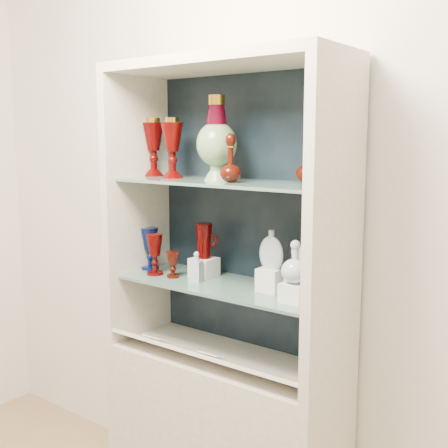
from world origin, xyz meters
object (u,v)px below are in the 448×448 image
Objects in this scene: pedestal_lamp_left at (153,147)px; ruby_goblet_tall at (155,254)px; lidded_bowl at (325,173)px; pedestal_lamp_right at (172,148)px; cobalt_goblet at (150,248)px; ruby_pitcher at (204,241)px; clear_square_bottle at (197,266)px; flat_flask at (271,249)px; ruby_goblet_small at (173,265)px; ruby_decanter_a at (230,155)px; enamel_urn at (217,138)px; cameo_medallion at (299,253)px; ruby_decanter_b at (307,157)px; clear_round_decanter at (295,263)px.

ruby_goblet_tall is at bearing -47.17° from pedestal_lamp_left.
pedestal_lamp_left is 2.62× the size of lidded_bowl.
pedestal_lamp_right reaches higher than cobalt_goblet.
ruby_pitcher is 0.13m from clear_square_bottle.
flat_flask reaches higher than ruby_goblet_tall.
pedestal_lamp_right is at bearing 127.17° from ruby_goblet_small.
clear_square_bottle reaches higher than ruby_goblet_small.
flat_flask is (0.14, 0.07, -0.36)m from ruby_decanter_a.
enamel_urn is 3.03× the size of ruby_goblet_small.
cameo_medallion is (0.25, 0.09, -0.37)m from ruby_decanter_a.
ruby_pitcher is at bearing 0.59° from pedestal_lamp_left.
pedestal_lamp_right is 1.31× the size of ruby_decanter_b.
clear_square_bottle is at bearing -143.32° from enamel_urn.
pedestal_lamp_right is 2.28× the size of ruby_goblet_small.
cobalt_goblet reaches higher than clear_square_bottle.
ruby_goblet_tall is at bearing -166.40° from cameo_medallion.
flat_flask is at bearing 7.94° from ruby_goblet_tall.
ruby_goblet_small is at bearing -175.76° from lidded_bowl.
ruby_goblet_tall is at bearing -178.97° from ruby_decanter_a.
ruby_decanter_a is 0.43m from ruby_pitcher.
flat_flask is (-0.23, 0.02, -0.30)m from lidded_bowl.
pedestal_lamp_left is at bearing 132.83° from ruby_goblet_tall.
cobalt_goblet is at bearing -90.00° from pedestal_lamp_left.
ruby_goblet_small is (-0.68, -0.05, -0.41)m from lidded_bowl.
pedestal_lamp_right is at bearing 175.83° from clear_round_decanter.
ruby_goblet_small is 0.88× the size of clear_square_bottle.
ruby_decanter_a reaches higher than cameo_medallion.
ruby_goblet_tall is at bearing -34.29° from cobalt_goblet.
cobalt_goblet is at bearing 145.71° from ruby_goblet_tall.
ruby_goblet_small is at bearing -166.76° from flat_flask.
clear_square_bottle is at bearing -89.28° from ruby_pitcher.
lidded_bowl reaches higher than flat_flask.
lidded_bowl is 0.38m from flat_flask.
flat_flask is (0.35, -0.03, 0.01)m from ruby_pitcher.
clear_round_decanter is at bearing -1.55° from clear_square_bottle.
clear_square_bottle is at bearing -165.10° from flat_flask.
clear_square_bottle is (0.22, 0.02, -0.03)m from ruby_goblet_tall.
pedestal_lamp_right is 0.46m from ruby_goblet_tall.
cobalt_goblet is (-0.16, 0.01, -0.45)m from pedestal_lamp_right.
ruby_decanter_a is at bearing -172.39° from lidded_bowl.
ruby_goblet_tall is 0.66m from cameo_medallion.
ruby_goblet_tall is at bearing -143.46° from pedestal_lamp_right.
pedestal_lamp_right is 0.75m from clear_round_decanter.
pedestal_lamp_left is 0.58m from clear_square_bottle.
pedestal_lamp_left is 1.64× the size of flat_flask.
flat_flask is at bearing 25.46° from ruby_decanter_a.
cameo_medallion is at bearing 11.01° from clear_square_bottle.
ruby_decanter_b reaches higher than ruby_goblet_tall.
clear_square_bottle is (-0.18, 0.01, -0.46)m from ruby_decanter_a.
pedestal_lamp_right is 1.62× the size of flat_flask.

